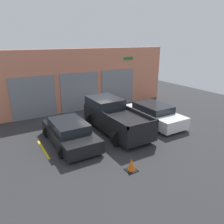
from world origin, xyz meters
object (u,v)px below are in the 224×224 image
Objects in this scene: sedan_side at (70,133)px; pickup_truck at (114,117)px; sedan_white at (154,114)px; traffic_cone at (131,165)px.

pickup_truck is at bearing 4.25° from sedan_side.
sedan_white is (2.87, -0.21, -0.25)m from pickup_truck.
pickup_truck reaches higher than sedan_white.
sedan_side is 7.81× the size of traffic_cone.
sedan_side is at bearing 108.80° from traffic_cone.
pickup_truck reaches higher than traffic_cone.
traffic_cone is (1.29, -3.79, -0.32)m from sedan_side.
pickup_truck is 9.22× the size of traffic_cone.
sedan_white is 1.02× the size of sedan_side.
traffic_cone is at bearing -139.59° from sedan_white.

